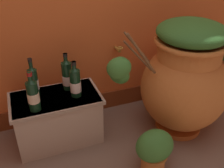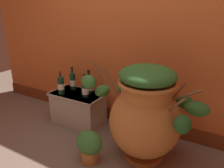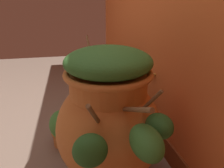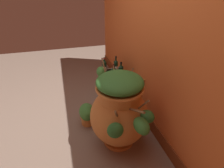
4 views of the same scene
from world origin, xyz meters
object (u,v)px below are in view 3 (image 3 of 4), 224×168
terracotta_urn (109,117)px  wine_bottle_middle (114,63)px  potted_shrub (62,127)px  wine_bottle_left (109,71)px  wine_bottle_right (120,69)px  wine_bottle_back (98,63)px

terracotta_urn → wine_bottle_middle: size_ratio=4.03×
potted_shrub → wine_bottle_middle: bearing=137.6°
wine_bottle_left → potted_shrub: bearing=-51.7°
wine_bottle_left → wine_bottle_middle: wine_bottle_middle is taller
wine_bottle_right → terracotta_urn: bearing=-19.5°
wine_bottle_right → wine_bottle_back: size_ratio=1.02×
potted_shrub → wine_bottle_back: bearing=148.6°
terracotta_urn → potted_shrub: (-0.43, -0.33, -0.31)m
wine_bottle_left → wine_bottle_back: wine_bottle_back is taller
terracotta_urn → wine_bottle_back: 1.15m
wine_bottle_right → wine_bottle_back: (-0.28, -0.20, 0.00)m
terracotta_urn → wine_bottle_left: size_ratio=4.32×
terracotta_urn → wine_bottle_middle: (-1.12, 0.30, 0.05)m
wine_bottle_left → wine_bottle_right: wine_bottle_right is taller
wine_bottle_middle → wine_bottle_back: wine_bottle_middle is taller
wine_bottle_back → terracotta_urn: bearing=-5.3°
wine_bottle_left → wine_bottle_right: bearing=104.6°
wine_bottle_right → wine_bottle_back: wine_bottle_right is taller
wine_bottle_middle → wine_bottle_right: 0.25m
wine_bottle_middle → wine_bottle_right: bearing=1.3°
terracotta_urn → wine_bottle_left: 0.85m
wine_bottle_middle → wine_bottle_back: (-0.02, -0.19, 0.00)m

